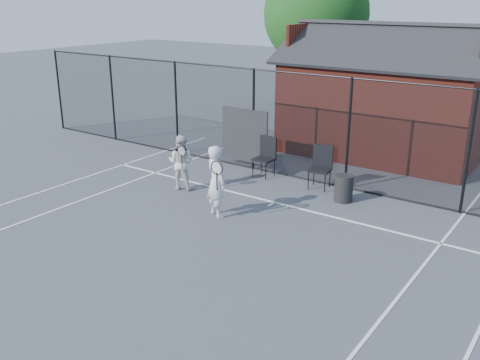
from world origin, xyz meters
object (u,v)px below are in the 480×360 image
Objects in this scene: player_front at (216,181)px; waste_bin at (344,188)px; player_back at (181,162)px; chair_left at (264,158)px; chair_right at (320,168)px; clubhouse at (386,104)px.

player_front reaches higher than waste_bin.
player_back is 1.33× the size of chair_left.
chair_right is at bearing 70.37° from player_front.
player_front reaches higher than chair_left.
waste_bin is at bearing -80.06° from clubhouse.
clubhouse is at bearing 79.80° from chair_right.
clubhouse is 3.78× the size of player_front.
player_front reaches higher than chair_right.
chair_left is (1.24, 2.16, -0.19)m from player_back.
chair_left is (-0.68, 3.11, -0.30)m from player_front.
player_front is at bearing -128.18° from waste_bin.
chair_left is 1.78m from chair_right.
clubhouse reaches higher than waste_bin.
clubhouse is at bearing 64.66° from player_back.
chair_right is at bearing 152.01° from waste_bin.
chair_right is (1.78, 0.00, 0.01)m from chair_left.
clubhouse is 5.82× the size of chair_left.
player_back is at bearing 153.67° from player_front.
clubhouse reaches higher than chair_right.
player_front is 3.35m from waste_bin.
chair_left is at bearing 102.30° from player_front.
chair_left is 2.78m from waste_bin.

